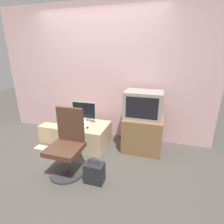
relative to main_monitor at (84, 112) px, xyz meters
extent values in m
plane|color=#4C4742|center=(0.18, -0.87, -0.62)|extent=(12.00, 12.00, 0.00)
cube|color=beige|center=(0.18, 0.45, 0.68)|extent=(4.40, 0.05, 2.60)
cube|color=#CCB289|center=(0.01, -0.14, -0.40)|extent=(0.97, 0.65, 0.42)
cube|color=olive|center=(1.13, 0.04, -0.31)|extent=(0.68, 0.57, 0.62)
cylinder|color=silver|center=(0.00, 0.00, -0.18)|extent=(0.23, 0.23, 0.02)
cylinder|color=silver|center=(0.00, 0.00, -0.14)|extent=(0.07, 0.07, 0.07)
cube|color=silver|center=(0.00, 0.00, 0.04)|extent=(0.48, 0.01, 0.32)
cube|color=black|center=(0.00, 0.00, 0.04)|extent=(0.45, 0.02, 0.30)
cube|color=white|center=(-0.02, -0.24, -0.19)|extent=(0.31, 0.11, 0.01)
ellipsoid|color=black|center=(0.18, -0.27, -0.18)|extent=(0.05, 0.04, 0.02)
cube|color=gray|center=(1.11, 0.06, 0.24)|extent=(0.64, 0.45, 0.46)
cube|color=black|center=(1.11, -0.16, 0.24)|extent=(0.52, 0.01, 0.36)
cylinder|color=#333333|center=(0.16, -0.99, -0.60)|extent=(0.50, 0.50, 0.03)
cylinder|color=#4C4C51|center=(0.16, -0.99, -0.41)|extent=(0.05, 0.05, 0.35)
cube|color=#513323|center=(0.16, -0.99, -0.21)|extent=(0.46, 0.46, 0.07)
cube|color=#513323|center=(0.16, -0.78, 0.09)|extent=(0.42, 0.05, 0.52)
cube|color=#D1B27F|center=(-0.73, -0.19, -0.45)|extent=(0.26, 0.24, 0.34)
cube|color=#232328|center=(0.62, -1.03, -0.47)|extent=(0.26, 0.18, 0.29)
torus|color=#232328|center=(0.62, -1.03, -0.31)|extent=(0.16, 0.01, 0.16)
cube|color=beige|center=(-0.68, -0.50, -0.60)|extent=(0.21, 0.15, 0.02)
camera|label=1|loc=(1.42, -2.87, 1.10)|focal=28.00mm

